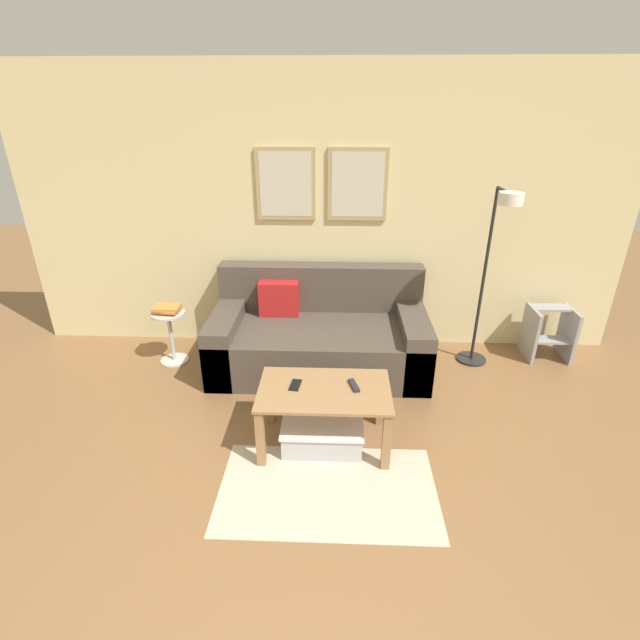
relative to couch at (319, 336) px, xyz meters
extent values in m
cube|color=beige|center=(0.01, 0.50, 0.99)|extent=(5.60, 0.06, 2.55)
cube|color=tan|center=(-0.31, 0.46, 1.27)|extent=(0.53, 0.02, 0.62)
cube|color=beige|center=(-0.31, 0.45, 1.27)|extent=(0.46, 0.01, 0.55)
cube|color=tan|center=(0.32, 0.46, 1.27)|extent=(0.53, 0.02, 0.62)
cube|color=beige|center=(0.32, 0.45, 1.27)|extent=(0.46, 0.01, 0.55)
cube|color=#C1B299|center=(0.12, -1.57, -0.28)|extent=(1.36, 0.78, 0.01)
cube|color=#4C4238|center=(0.01, -0.06, -0.08)|extent=(1.89, 0.97, 0.42)
cube|color=#4C4238|center=(0.01, 0.33, 0.35)|extent=(1.89, 0.20, 0.43)
cube|color=#4C4238|center=(-0.82, -0.06, -0.02)|extent=(0.24, 0.97, 0.54)
cube|color=#4C4238|center=(0.83, -0.06, -0.02)|extent=(0.24, 0.97, 0.54)
cube|color=red|center=(-0.37, 0.16, 0.29)|extent=(0.36, 0.14, 0.32)
cube|color=#997047|center=(0.08, -1.12, 0.15)|extent=(0.90, 0.55, 0.02)
cube|color=#997047|center=(-0.33, -1.35, -0.07)|extent=(0.06, 0.06, 0.43)
cube|color=#997047|center=(0.49, -1.35, -0.07)|extent=(0.06, 0.06, 0.43)
cube|color=#997047|center=(-0.33, -0.88, -0.07)|extent=(0.06, 0.06, 0.43)
cube|color=#997047|center=(0.49, -0.88, -0.07)|extent=(0.06, 0.06, 0.43)
cube|color=#B2B2B7|center=(0.07, -1.14, -0.20)|extent=(0.54, 0.36, 0.17)
cube|color=silver|center=(0.07, -1.14, -0.11)|extent=(0.57, 0.38, 0.02)
cylinder|color=black|center=(1.44, 0.12, -0.27)|extent=(0.27, 0.27, 0.02)
cylinder|color=black|center=(1.44, 0.12, 0.52)|extent=(0.03, 0.03, 1.57)
cylinder|color=black|center=(1.44, -0.04, 1.31)|extent=(0.02, 0.33, 0.02)
cylinder|color=white|center=(1.44, -0.21, 1.28)|extent=(0.18, 0.18, 0.09)
cylinder|color=silver|center=(-1.36, -0.01, -0.28)|extent=(0.26, 0.26, 0.01)
cylinder|color=silver|center=(-1.36, -0.01, -0.04)|extent=(0.04, 0.04, 0.46)
cylinder|color=silver|center=(-1.36, -0.01, 0.20)|extent=(0.31, 0.31, 0.02)
cube|color=#B73333|center=(-1.35, -0.01, 0.22)|extent=(0.17, 0.13, 0.02)
cube|color=#D18438|center=(-1.36, -0.01, 0.24)|extent=(0.24, 0.19, 0.02)
cube|color=#D18438|center=(-1.36, -0.01, 0.26)|extent=(0.22, 0.17, 0.03)
cube|color=#232328|center=(0.28, -1.08, 0.17)|extent=(0.08, 0.16, 0.02)
cube|color=black|center=(-0.12, -1.08, 0.17)|extent=(0.08, 0.15, 0.01)
cube|color=#99999E|center=(1.97, 0.22, -0.04)|extent=(0.03, 0.35, 0.49)
cube|color=#99999E|center=(2.32, 0.22, -0.04)|extent=(0.03, 0.35, 0.49)
cube|color=#99999E|center=(2.15, 0.16, -0.08)|extent=(0.32, 0.16, 0.02)
cube|color=#99999E|center=(2.15, 0.28, 0.20)|extent=(0.32, 0.16, 0.02)
camera|label=1|loc=(0.16, -3.75, 1.90)|focal=26.00mm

